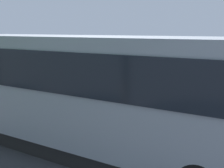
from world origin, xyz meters
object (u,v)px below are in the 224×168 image
object	(u,v)px
parked_motorcycle_dark	(205,134)
parked_motorcycle_silver	(73,108)
spectator_left	(148,100)
tour_bus	(88,94)
spectator_far_left	(176,106)
spectator_right	(97,92)
traffic_cone	(109,86)
spectator_centre	(119,97)
stunt_motorcycle	(74,72)

from	to	relation	value
parked_motorcycle_dark	parked_motorcycle_silver	bearing A→B (deg)	-1.26
spectator_left	tour_bus	bearing A→B (deg)	76.48
spectator_far_left	spectator_right	xyz separation A→B (m)	(3.33, -0.32, 0.04)
parked_motorcycle_silver	spectator_far_left	bearing A→B (deg)	-173.78
tour_bus	spectator_far_left	bearing A→B (deg)	-125.11
spectator_right	traffic_cone	bearing A→B (deg)	-62.26
spectator_far_left	parked_motorcycle_dark	world-z (taller)	spectator_far_left
spectator_centre	stunt_motorcycle	size ratio (longest dim) A/B	0.93
spectator_centre	parked_motorcycle_silver	size ratio (longest dim) A/B	0.84
parked_motorcycle_silver	stunt_motorcycle	size ratio (longest dim) A/B	1.11
tour_bus	stunt_motorcycle	distance (m)	8.84
spectator_right	stunt_motorcycle	distance (m)	5.75
spectator_right	parked_motorcycle_silver	world-z (taller)	spectator_right
spectator_far_left	spectator_centre	distance (m)	2.21
stunt_motorcycle	traffic_cone	world-z (taller)	stunt_motorcycle
traffic_cone	spectator_centre	bearing A→B (deg)	126.70
spectator_far_left	traffic_cone	distance (m)	7.44
spectator_left	parked_motorcycle_dark	bearing A→B (deg)	162.32
traffic_cone	spectator_left	bearing A→B (deg)	134.96
spectator_centre	spectator_far_left	bearing A→B (deg)	176.81
tour_bus	spectator_far_left	world-z (taller)	tour_bus
spectator_left	spectator_centre	distance (m)	1.14
stunt_motorcycle	spectator_left	bearing A→B (deg)	149.23
spectator_far_left	spectator_left	size ratio (longest dim) A/B	0.97
tour_bus	stunt_motorcycle	bearing A→B (deg)	-47.20
spectator_right	parked_motorcycle_silver	bearing A→B (deg)	51.39
spectator_right	stunt_motorcycle	size ratio (longest dim) A/B	0.96
spectator_far_left	parked_motorcycle_dark	bearing A→B (deg)	154.19
spectator_centre	traffic_cone	bearing A→B (deg)	-53.30
tour_bus	parked_motorcycle_silver	size ratio (longest dim) A/B	4.85
spectator_far_left	parked_motorcycle_dark	xyz separation A→B (m)	(-1.11, 0.54, -0.53)
spectator_centre	parked_motorcycle_dark	bearing A→B (deg)	168.73
spectator_far_left	traffic_cone	world-z (taller)	spectator_far_left
spectator_far_left	parked_motorcycle_dark	size ratio (longest dim) A/B	0.83
spectator_left	stunt_motorcycle	xyz separation A→B (m)	(6.60, -3.93, -0.01)
parked_motorcycle_silver	spectator_right	bearing A→B (deg)	-128.61
parked_motorcycle_silver	stunt_motorcycle	distance (m)	5.89
tour_bus	traffic_cone	bearing A→B (deg)	-60.82
spectator_left	spectator_right	bearing A→B (deg)	-4.17
spectator_left	spectator_centre	xyz separation A→B (m)	(1.14, 0.03, -0.02)
spectator_left	spectator_centre	size ratio (longest dim) A/B	1.02
parked_motorcycle_dark	traffic_cone	xyz separation A→B (m)	(6.79, -5.31, -0.18)
spectator_centre	parked_motorcycle_silver	world-z (taller)	spectator_centre
spectator_right	spectator_centre	bearing A→B (deg)	170.00
spectator_far_left	stunt_motorcycle	world-z (taller)	stunt_motorcycle
tour_bus	spectator_right	size ratio (longest dim) A/B	5.61
spectator_right	stunt_motorcycle	bearing A→B (deg)	-40.98
tour_bus	spectator_centre	world-z (taller)	tour_bus
spectator_far_left	spectator_left	bearing A→B (deg)	-8.32
spectator_far_left	spectator_centre	world-z (taller)	spectator_centre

